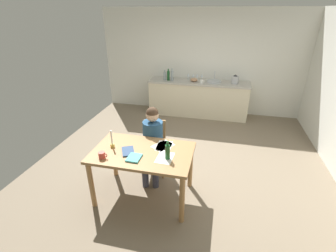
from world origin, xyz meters
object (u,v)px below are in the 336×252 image
(wine_glass_back_left, at_px, (193,75))
(sink_unit, at_px, (214,81))
(person_seated, at_px, (152,139))
(chair_at_table, at_px, (154,144))
(dining_table, at_px, (143,158))
(wine_glass_back_right, at_px, (188,75))
(bottle_vinegar, at_px, (168,76))
(coffee_mug, at_px, (102,155))
(bottle_oil, at_px, (165,76))
(teacup_on_counter, at_px, (202,81))
(wine_bottle_on_table, at_px, (168,152))
(mixing_bowl, at_px, (194,80))
(wine_glass_near_sink, at_px, (202,76))
(candlestick, at_px, (112,143))
(bottle_wine_red, at_px, (172,76))
(stovetop_kettle, at_px, (235,79))
(book_cookery, at_px, (134,158))
(wine_glass_by_kettle, at_px, (197,75))
(book_magazine, at_px, (128,151))

(wine_glass_back_left, bearing_deg, sink_unit, -15.01)
(person_seated, bearing_deg, chair_at_table, 97.19)
(chair_at_table, bearing_deg, dining_table, -87.31)
(dining_table, relative_size, wine_glass_back_right, 8.96)
(bottle_vinegar, bearing_deg, coffee_mug, -91.33)
(wine_glass_back_right, bearing_deg, bottle_oil, -158.78)
(dining_table, xyz_separation_m, teacup_on_counter, (0.48, 3.16, 0.28))
(dining_table, xyz_separation_m, bottle_vinegar, (-0.38, 3.23, 0.36))
(wine_bottle_on_table, distance_m, teacup_on_counter, 3.26)
(wine_bottle_on_table, height_order, bottle_vinegar, bottle_vinegar)
(mixing_bowl, bearing_deg, teacup_on_counter, -29.17)
(teacup_on_counter, bearing_deg, wine_glass_near_sink, 95.68)
(wine_glass_near_sink, bearing_deg, wine_glass_back_left, 180.00)
(candlestick, height_order, teacup_on_counter, candlestick)
(wine_glass_back_right, bearing_deg, bottle_wine_red, -146.95)
(teacup_on_counter, bearing_deg, chair_at_table, -101.51)
(sink_unit, distance_m, stovetop_kettle, 0.50)
(bottle_vinegar, bearing_deg, teacup_on_counter, -4.64)
(person_seated, relative_size, book_cookery, 5.75)
(wine_glass_by_kettle, distance_m, wine_glass_back_right, 0.23)
(bottle_wine_red, height_order, teacup_on_counter, bottle_wine_red)
(coffee_mug, height_order, sink_unit, sink_unit)
(wine_glass_by_kettle, height_order, teacup_on_counter, wine_glass_by_kettle)
(chair_at_table, distance_m, wine_glass_near_sink, 2.88)
(candlestick, distance_m, teacup_on_counter, 3.28)
(mixing_bowl, bearing_deg, bottle_oil, -177.23)
(chair_at_table, xyz_separation_m, bottle_oil, (-0.44, 2.57, 0.50))
(person_seated, height_order, book_magazine, person_seated)
(dining_table, bearing_deg, book_cookery, -103.89)
(chair_at_table, height_order, teacup_on_counter, teacup_on_counter)
(dining_table, distance_m, bottle_vinegar, 3.27)
(bottle_vinegar, relative_size, teacup_on_counter, 2.51)
(wine_glass_back_right, distance_m, teacup_on_counter, 0.49)
(wine_glass_near_sink, xyz_separation_m, wine_glass_by_kettle, (-0.12, 0.00, 0.00))
(dining_table, relative_size, bottle_wine_red, 4.52)
(sink_unit, relative_size, wine_glass_back_left, 2.34)
(chair_at_table, height_order, candlestick, candlestick)
(book_cookery, distance_m, wine_glass_back_left, 3.67)
(coffee_mug, xyz_separation_m, mixing_bowl, (0.73, 3.55, 0.13))
(person_seated, xyz_separation_m, bottle_vinegar, (-0.37, 2.71, 0.34))
(stovetop_kettle, height_order, teacup_on_counter, stovetop_kettle)
(dining_table, distance_m, book_magazine, 0.23)
(dining_table, relative_size, stovetop_kettle, 6.27)
(sink_unit, bearing_deg, mixing_bowl, -175.36)
(book_cookery, height_order, teacup_on_counter, teacup_on_counter)
(sink_unit, relative_size, teacup_on_counter, 3.13)
(chair_at_table, distance_m, mixing_bowl, 2.66)
(person_seated, height_order, bottle_wine_red, bottle_wine_red)
(coffee_mug, xyz_separation_m, bottle_wine_red, (0.18, 3.49, 0.22))
(coffee_mug, distance_m, wine_glass_near_sink, 3.85)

